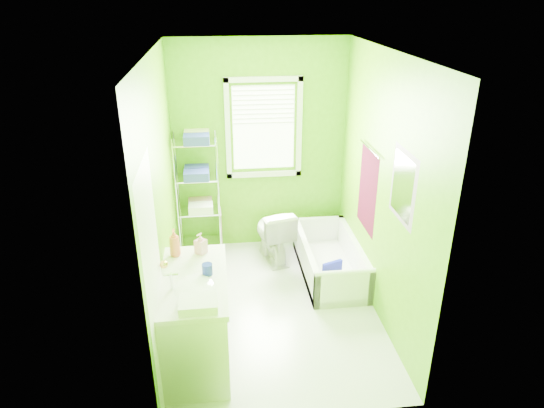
{
  "coord_description": "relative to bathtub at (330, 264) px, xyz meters",
  "views": [
    {
      "loc": [
        -0.52,
        -4.2,
        3.1
      ],
      "look_at": [
        0.01,
        0.25,
        1.08
      ],
      "focal_mm": 32.0,
      "sensor_mm": 36.0,
      "label": 1
    }
  ],
  "objects": [
    {
      "name": "room_envelope",
      "position": [
        -0.73,
        -0.55,
        1.4
      ],
      "size": [
        2.14,
        2.94,
        2.62
      ],
      "color": "#4E9707",
      "rests_on": "ground"
    },
    {
      "name": "door",
      "position": [
        -1.77,
        -1.54,
        0.86
      ],
      "size": [
        0.09,
        0.8,
        2.0
      ],
      "color": "white",
      "rests_on": "ground"
    },
    {
      "name": "wire_shelf_unit",
      "position": [
        -1.48,
        0.73,
        0.81
      ],
      "size": [
        0.53,
        0.42,
        1.57
      ],
      "color": "silver",
      "rests_on": "ground"
    },
    {
      "name": "right_wall_decor",
      "position": [
        0.31,
        -0.57,
        1.18
      ],
      "size": [
        0.04,
        1.48,
        1.17
      ],
      "color": "#46081C",
      "rests_on": "ground"
    },
    {
      "name": "ground",
      "position": [
        -0.73,
        -0.55,
        -0.14
      ],
      "size": [
        2.9,
        2.9,
        0.0
      ],
      "primitive_type": "plane",
      "color": "silver",
      "rests_on": "ground"
    },
    {
      "name": "bathtub",
      "position": [
        0.0,
        0.0,
        0.0
      ],
      "size": [
        0.64,
        1.37,
        0.44
      ],
      "color": "white",
      "rests_on": "ground"
    },
    {
      "name": "vanity",
      "position": [
        -1.5,
        -1.22,
        0.31
      ],
      "size": [
        0.58,
        1.13,
        1.11
      ],
      "color": "white",
      "rests_on": "ground"
    },
    {
      "name": "window",
      "position": [
        -0.68,
        0.88,
        1.47
      ],
      "size": [
        0.92,
        0.05,
        1.22
      ],
      "color": "white",
      "rests_on": "ground"
    },
    {
      "name": "toilet",
      "position": [
        -0.62,
        0.46,
        0.21
      ],
      "size": [
        0.53,
        0.75,
        0.7
      ],
      "primitive_type": "imported",
      "rotation": [
        0.0,
        0.0,
        3.35
      ],
      "color": "white",
      "rests_on": "ground"
    }
  ]
}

